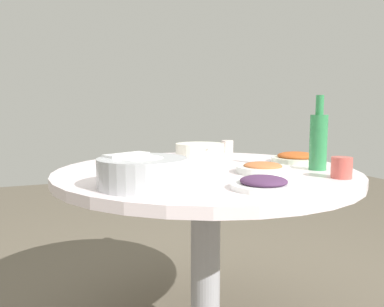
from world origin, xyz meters
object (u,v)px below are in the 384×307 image
(dish_shrimp, at_px, (132,161))
(dish_eggplant, at_px, (265,183))
(rice_bowl, at_px, (142,172))
(tea_cup_far, at_px, (227,147))
(dish_tofu_braise, at_px, (263,168))
(soup_bowl, at_px, (200,151))
(round_dining_table, at_px, (206,195))
(tea_cup_near, at_px, (342,168))
(green_bottle, at_px, (318,140))
(dish_stirfry, at_px, (297,158))

(dish_shrimp, bearing_deg, dish_eggplant, -68.59)
(rice_bowl, xyz_separation_m, tea_cup_far, (0.66, 0.70, -0.01))
(rice_bowl, relative_size, dish_eggplant, 1.37)
(dish_eggplant, bearing_deg, tea_cup_far, 69.45)
(dish_tofu_braise, xyz_separation_m, tea_cup_far, (0.17, 0.62, 0.02))
(dish_shrimp, bearing_deg, soup_bowl, 17.03)
(dish_shrimp, height_order, tea_cup_far, tea_cup_far)
(round_dining_table, xyz_separation_m, tea_cup_near, (0.35, -0.37, 0.15))
(green_bottle, distance_m, tea_cup_near, 0.20)
(soup_bowl, distance_m, dish_stirfry, 0.48)
(green_bottle, bearing_deg, tea_cup_near, -105.67)
(dish_stirfry, relative_size, dish_eggplant, 1.13)
(green_bottle, relative_size, tea_cup_far, 4.08)
(round_dining_table, relative_size, dish_stirfry, 5.23)
(dish_tofu_braise, xyz_separation_m, tea_cup_near, (0.19, -0.20, 0.02))
(round_dining_table, bearing_deg, dish_stirfry, 2.31)
(rice_bowl, height_order, dish_tofu_braise, rice_bowl)
(round_dining_table, xyz_separation_m, soup_bowl, (0.12, 0.35, 0.14))
(dish_tofu_braise, xyz_separation_m, green_bottle, (0.24, -0.02, 0.10))
(green_bottle, relative_size, tea_cup_near, 3.96)
(dish_stirfry, xyz_separation_m, tea_cup_far, (-0.14, 0.42, 0.02))
(round_dining_table, distance_m, rice_bowl, 0.45)
(dish_tofu_braise, bearing_deg, green_bottle, -4.34)
(tea_cup_near, bearing_deg, dish_stirfry, 73.65)
(dish_stirfry, bearing_deg, tea_cup_far, 107.99)
(dish_tofu_braise, relative_size, tea_cup_far, 2.83)
(dish_shrimp, distance_m, tea_cup_near, 0.86)
(rice_bowl, relative_size, dish_shrimp, 1.40)
(rice_bowl, relative_size, soup_bowl, 1.03)
(dish_shrimp, xyz_separation_m, tea_cup_far, (0.58, 0.21, 0.02))
(soup_bowl, xyz_separation_m, tea_cup_far, (0.21, 0.09, 0.00))
(dish_tofu_braise, relative_size, dish_eggplant, 1.01)
(rice_bowl, xyz_separation_m, dish_stirfry, (0.80, 0.28, -0.03))
(round_dining_table, height_order, dish_shrimp, dish_shrimp)
(dish_stirfry, distance_m, tea_cup_far, 0.45)
(soup_bowl, distance_m, tea_cup_near, 0.76)
(soup_bowl, relative_size, tea_cup_far, 3.73)
(dish_eggplant, relative_size, tea_cup_near, 2.73)
(rice_bowl, bearing_deg, dish_tofu_braise, 9.71)
(dish_stirfry, height_order, dish_shrimp, dish_stirfry)
(dish_eggplant, bearing_deg, round_dining_table, 90.54)
(soup_bowl, xyz_separation_m, dish_tofu_braise, (0.03, -0.52, -0.02))
(dish_tofu_braise, distance_m, dish_stirfry, 0.36)
(dish_tofu_braise, bearing_deg, tea_cup_far, 74.53)
(tea_cup_near, bearing_deg, dish_shrimp, 134.85)
(soup_bowl, bearing_deg, tea_cup_near, -72.50)
(dish_stirfry, height_order, green_bottle, green_bottle)
(dish_tofu_braise, distance_m, dish_shrimp, 0.58)
(round_dining_table, distance_m, dish_eggplant, 0.44)
(soup_bowl, bearing_deg, dish_tofu_braise, -86.20)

